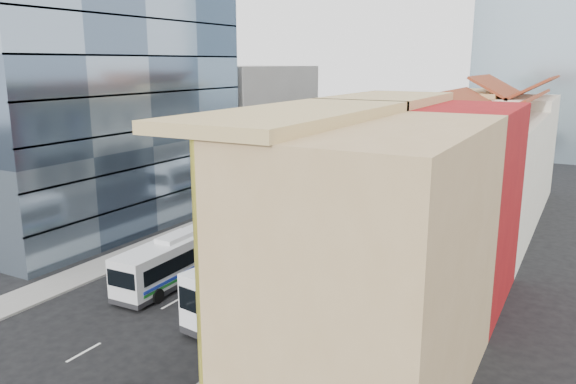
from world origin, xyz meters
The scene contains 13 objects.
ground centered at (0.00, 0.00, 0.00)m, with size 200.00×200.00×0.00m, color black.
sidewalk_right centered at (8.50, 22.00, 0.07)m, with size 3.00×90.00×0.15m, color slate.
sidewalk_left centered at (-8.50, 22.00, 0.07)m, with size 3.00×90.00×0.15m, color slate.
shophouse_tan centered at (14.00, 5.00, 6.00)m, with size 8.00×14.00×12.00m, color tan.
shophouse_red centered at (14.00, 17.00, 6.00)m, with size 8.00×10.00×12.00m, color maroon.
shophouse_cream_near centered at (14.00, 26.50, 5.00)m, with size 8.00×9.00×10.00m, color white.
shophouse_cream_mid centered at (14.00, 35.50, 5.00)m, with size 8.00×9.00×10.00m, color white.
shophouse_cream_far centered at (14.00, 46.00, 5.50)m, with size 8.00×12.00×11.00m, color white.
office_tower centered at (-17.00, 19.00, 15.00)m, with size 12.00×26.00×30.00m, color #405166.
office_block_far centered at (-16.00, 42.00, 7.00)m, with size 10.00×18.00×14.00m, color gray.
bus_left_near centered at (-2.00, 10.81, 1.67)m, with size 2.43×10.39×3.33m, color silver, non-canonical shape.
bus_left_far centered at (-3.40, 33.57, 2.03)m, with size 2.96×12.64×4.05m, color silver, non-canonical shape.
bus_right centered at (5.50, 10.62, 1.99)m, with size 2.91×12.41×3.98m, color white, non-canonical shape.
Camera 1 is at (21.76, -16.84, 14.51)m, focal length 35.00 mm.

